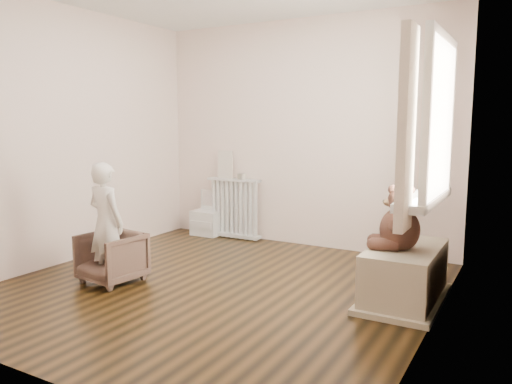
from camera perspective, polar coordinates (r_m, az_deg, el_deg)
The scene contains 18 objects.
floor at distance 4.47m, azimuth -4.59°, elevation -10.78°, with size 3.60×3.60×0.01m, color black.
back_wall at distance 5.82m, azimuth 5.29°, elevation 6.61°, with size 3.60×0.02×2.60m, color white.
front_wall at distance 2.93m, azimuth -25.02°, elevation 4.54°, with size 3.60×0.02×2.60m, color white.
left_wall at distance 5.46m, azimuth -20.72°, elevation 6.04°, with size 0.02×3.60×2.60m, color white.
right_wall at distance 3.56m, azimuth 20.09°, elevation 5.28°, with size 0.02×3.60×2.60m, color white.
window at distance 3.85m, azimuth 20.35°, elevation 7.68°, with size 0.03×0.90×1.10m, color white.
window_sill at distance 3.91m, azimuth 18.64°, elevation -0.78°, with size 0.22×1.10×0.06m, color silver.
curtain_left at distance 3.32m, azimuth 16.82°, elevation 6.82°, with size 0.06×0.26×1.30m, color beige.
curtain_right at distance 4.44m, azimuth 20.09°, elevation 6.90°, with size 0.06×0.26×1.30m, color beige.
radiator at distance 6.20m, azimuth -2.52°, elevation -1.73°, with size 0.71×0.13×0.75m, color silver.
paper_doll at distance 6.20m, azimuth -3.54°, elevation 3.16°, with size 0.21×0.02×0.34m, color beige.
tin_a at distance 6.09m, azimuth -1.63°, elevation 1.79°, with size 0.11×0.11×0.07m, color #A59E8C.
toy_vanity at distance 6.41m, azimuth -5.64°, elevation -2.49°, with size 0.37×0.26×0.58m, color silver.
armchair at distance 4.72m, azimuth -16.17°, elevation -7.20°, with size 0.48×0.50×0.45m, color brown.
child at distance 4.61m, azimuth -16.77°, elevation -3.36°, with size 0.39×0.26×1.07m, color white.
toy_bench at distance 4.24m, azimuth 16.63°, elevation -9.32°, with size 0.51×0.96×0.45m, color #C3B795.
teddy_bear at distance 4.04m, azimuth 16.14°, elevation -3.28°, with size 0.40×0.31×0.50m, color #321B13, non-canonical shape.
plush_cat at distance 4.29m, azimuth 19.60°, elevation 1.67°, with size 0.18×0.29×0.25m, color #655E54, non-canonical shape.
Camera 1 is at (2.38, -3.50, 1.44)m, focal length 35.00 mm.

